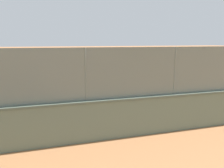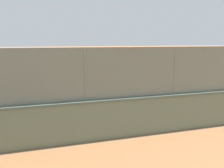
% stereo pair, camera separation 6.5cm
% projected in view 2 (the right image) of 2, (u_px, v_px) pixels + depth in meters
% --- Properties ---
extents(ground_plane, '(260.00, 260.00, 0.00)m').
position_uv_depth(ground_plane, '(98.00, 86.00, 16.78)').
color(ground_plane, '#A36B42').
extents(perimeter_wall, '(23.85, 0.91, 1.45)m').
position_uv_depth(perimeter_wall, '(131.00, 116.00, 7.90)').
color(perimeter_wall, slate).
rests_on(perimeter_wall, ground_plane).
extents(fence_panel_on_wall, '(23.43, 0.58, 1.77)m').
position_uv_depth(fence_panel_on_wall, '(132.00, 73.00, 7.58)').
color(fence_panel_on_wall, slate).
rests_on(fence_panel_on_wall, perimeter_wall).
extents(player_foreground_swinging, '(1.00, 0.79, 1.56)m').
position_uv_depth(player_foreground_swinging, '(41.00, 82.00, 13.41)').
color(player_foreground_swinging, '#591919').
rests_on(player_foreground_swinging, ground_plane).
extents(player_baseline_waiting, '(1.16, 0.71, 1.54)m').
position_uv_depth(player_baseline_waiting, '(159.00, 78.00, 14.90)').
color(player_baseline_waiting, black).
rests_on(player_baseline_waiting, ground_plane).
extents(sports_ball, '(0.19, 0.19, 0.19)m').
position_uv_depth(sports_ball, '(55.00, 85.00, 11.71)').
color(sports_ball, orange).
extents(spare_ball_by_wall, '(0.18, 0.18, 0.18)m').
position_uv_depth(spare_ball_by_wall, '(223.00, 108.00, 10.90)').
color(spare_ball_by_wall, '#3399D8').
rests_on(spare_ball_by_wall, ground_plane).
extents(courtside_bench, '(1.61, 0.41, 0.87)m').
position_uv_depth(courtside_bench, '(203.00, 99.00, 11.21)').
color(courtside_bench, '#4C6B4C').
rests_on(courtside_bench, ground_plane).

